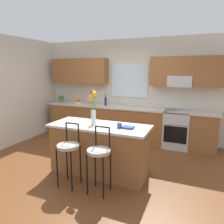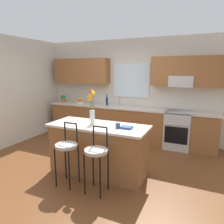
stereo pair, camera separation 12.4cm
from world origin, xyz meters
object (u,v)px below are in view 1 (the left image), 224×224
Objects in this scene: oven_range at (177,129)px; fruit_bowl_oranges at (79,101)px; bar_stool_middle at (99,154)px; bottle_olive_oil at (106,101)px; bar_stool_near at (69,149)px; flower_vase at (93,107)px; potted_plant_small at (61,98)px; mug_ceramic at (119,125)px; kitchen_island at (100,149)px; cookbook at (128,127)px.

fruit_bowl_oranges is (-2.79, 0.03, 0.52)m from oven_range.
bottle_olive_oil reaches higher than bar_stool_middle.
flower_vase reaches higher than bar_stool_near.
flower_vase is at bearing -123.33° from oven_range.
flower_vase is 2.90m from potted_plant_small.
mug_ceramic is 3.31m from potted_plant_small.
fruit_bowl_oranges is (-1.63, 1.95, 0.51)m from kitchen_island.
oven_range is 4.34× the size of potted_plant_small.
bar_stool_near is 4.92× the size of potted_plant_small.
flower_vase is at bearing -52.33° from fruit_bowl_oranges.
potted_plant_small reaches higher than bar_stool_near.
bar_stool_middle is at bearing -55.39° from flower_vase.
potted_plant_small is at bearing 137.29° from flower_vase.
mug_ceramic is at bearing 38.31° from bar_stool_near.
bottle_olive_oil is at bearing 179.27° from oven_range.
flower_vase is 2.07× the size of bottle_olive_oil.
bar_stool_middle is 1.65× the size of flower_vase.
oven_range is at bearing -0.41° from potted_plant_small.
bar_stool_middle is 4.34× the size of fruit_bowl_oranges.
cookbook is (0.54, -0.01, 0.47)m from kitchen_island.
bar_stool_near is (-0.28, -0.58, 0.17)m from kitchen_island.
potted_plant_small is (-1.97, 2.53, 0.41)m from bar_stool_near.
fruit_bowl_oranges reaches higher than cookbook.
bottle_olive_oil is (0.87, -0.00, 0.06)m from fruit_bowl_oranges.
cookbook is 3.40m from potted_plant_small.
kitchen_island is 5.95× the size of bottle_olive_oil.
fruit_bowl_oranges is at bearing 127.00° from bar_stool_middle.
mug_ceramic is (-0.76, -1.97, 0.51)m from oven_range.
bottle_olive_oil is at bearing 111.39° from kitchen_island.
bottle_olive_oil is (-0.49, 2.53, 0.41)m from bar_stool_near.
bottle_olive_oil reaches higher than fruit_bowl_oranges.
bottle_olive_oil reaches higher than potted_plant_small.
bar_stool_near is at bearing -141.69° from mug_ceramic.
cookbook is 0.94× the size of potted_plant_small.
mug_ceramic is 2.31m from bottle_olive_oil.
bar_stool_near is (-1.44, -2.50, 0.18)m from oven_range.
bottle_olive_oil reaches higher than cookbook.
flower_vase reaches higher than cookbook.
kitchen_island is at bearing -121.07° from oven_range.
flower_vase is (-0.11, -0.01, 0.79)m from kitchen_island.
fruit_bowl_oranges is 0.79× the size of bottle_olive_oil.
oven_range is 2.89m from bar_stool_near.
potted_plant_small is (-1.48, -0.00, 0.00)m from bottle_olive_oil.
mug_ceramic is (0.52, -0.03, -0.28)m from flower_vase.
potted_plant_small is (-2.13, 1.96, -0.21)m from flower_vase.
bar_stool_middle is (-0.89, -2.50, 0.18)m from oven_range.
cookbook is at bearing -42.01° from fruit_bowl_oranges.
flower_vase is 0.59m from mug_ceramic.
bar_stool_near and bar_stool_middle have the same top height.
bar_stool_near is at bearing -105.82° from flower_vase.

